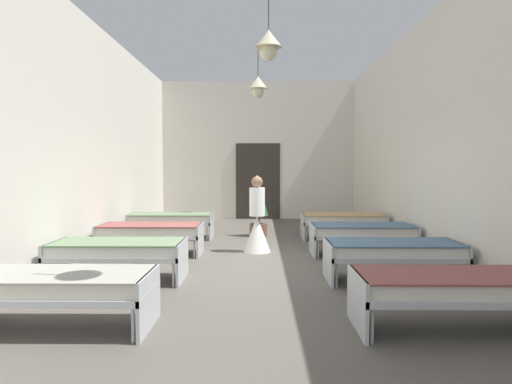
# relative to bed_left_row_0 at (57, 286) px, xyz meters

# --- Properties ---
(ground_plane) EXTENTS (6.67, 14.04, 0.10)m
(ground_plane) POSITION_rel_bed_left_row_0_xyz_m (1.99, 2.85, -0.49)
(ground_plane) COLOR #59544C
(room_shell) EXTENTS (6.47, 13.64, 4.36)m
(room_shell) POSITION_rel_bed_left_row_0_xyz_m (1.99, 4.20, 1.74)
(room_shell) COLOR silver
(room_shell) RESTS_ON ground
(bed_left_row_0) EXTENTS (1.90, 0.84, 0.57)m
(bed_left_row_0) POSITION_rel_bed_left_row_0_xyz_m (0.00, 0.00, 0.00)
(bed_left_row_0) COLOR #B7BCC1
(bed_left_row_0) RESTS_ON ground
(bed_right_row_0) EXTENTS (1.90, 0.84, 0.57)m
(bed_right_row_0) POSITION_rel_bed_left_row_0_xyz_m (3.97, 0.00, 0.00)
(bed_right_row_0) COLOR #B7BCC1
(bed_right_row_0) RESTS_ON ground
(bed_left_row_1) EXTENTS (1.90, 0.84, 0.57)m
(bed_left_row_1) POSITION_rel_bed_left_row_0_xyz_m (0.00, 1.90, 0.00)
(bed_left_row_1) COLOR #B7BCC1
(bed_left_row_1) RESTS_ON ground
(bed_right_row_1) EXTENTS (1.90, 0.84, 0.57)m
(bed_right_row_1) POSITION_rel_bed_left_row_0_xyz_m (3.97, 1.90, 0.00)
(bed_right_row_1) COLOR #B7BCC1
(bed_right_row_1) RESTS_ON ground
(bed_left_row_2) EXTENTS (1.90, 0.84, 0.57)m
(bed_left_row_2) POSITION_rel_bed_left_row_0_xyz_m (0.00, 3.80, 0.00)
(bed_left_row_2) COLOR #B7BCC1
(bed_left_row_2) RESTS_ON ground
(bed_right_row_2) EXTENTS (1.90, 0.84, 0.57)m
(bed_right_row_2) POSITION_rel_bed_left_row_0_xyz_m (3.97, 3.80, 0.00)
(bed_right_row_2) COLOR #B7BCC1
(bed_right_row_2) RESTS_ON ground
(bed_left_row_3) EXTENTS (1.90, 0.84, 0.57)m
(bed_left_row_3) POSITION_rel_bed_left_row_0_xyz_m (0.00, 5.70, 0.00)
(bed_left_row_3) COLOR #B7BCC1
(bed_left_row_3) RESTS_ON ground
(bed_right_row_3) EXTENTS (1.90, 0.84, 0.57)m
(bed_right_row_3) POSITION_rel_bed_left_row_0_xyz_m (3.97, 5.70, 0.00)
(bed_right_row_3) COLOR #B7BCC1
(bed_right_row_3) RESTS_ON ground
(nurse_near_aisle) EXTENTS (0.52, 0.52, 1.49)m
(nurse_near_aisle) POSITION_rel_bed_left_row_0_xyz_m (2.00, 4.08, 0.09)
(nurse_near_aisle) COLOR white
(nurse_near_aisle) RESTS_ON ground
(potted_plant) EXTENTS (0.46, 0.46, 1.36)m
(potted_plant) POSITION_rel_bed_left_row_0_xyz_m (2.02, 6.05, 0.31)
(potted_plant) COLOR brown
(potted_plant) RESTS_ON ground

